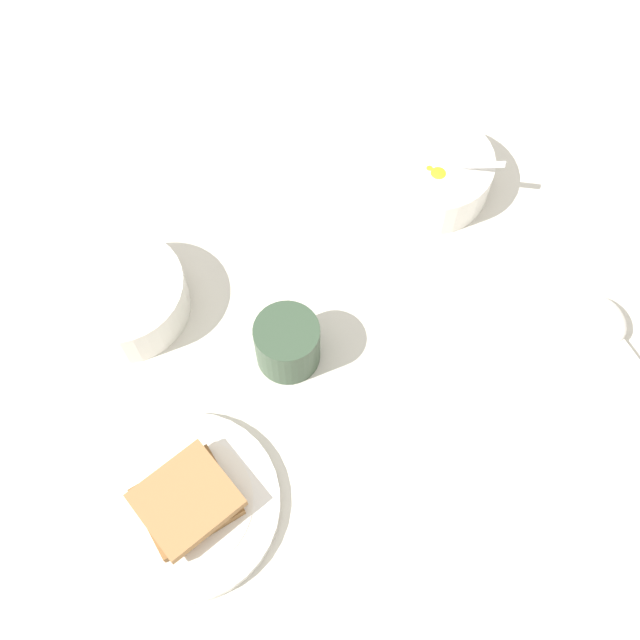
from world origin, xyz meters
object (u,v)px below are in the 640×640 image
object	(u,v)px
toast_plate	(186,504)
soup_spoon	(608,327)
toast_sandwich	(186,501)
egg_bowl	(430,172)
congee_bowl	(123,295)
drinking_cup	(287,343)

from	to	relation	value
toast_plate	soup_spoon	bearing A→B (deg)	82.44
toast_sandwich	soup_spoon	xyz separation A→B (m)	(0.06, 0.47, -0.01)
egg_bowl	toast_sandwich	xyz separation A→B (m)	(0.20, -0.42, 0.00)
toast_plate	congee_bowl	xyz separation A→B (m)	(-0.23, 0.04, 0.02)
toast_sandwich	drinking_cup	bearing A→B (deg)	119.55
soup_spoon	drinking_cup	xyz separation A→B (m)	(-0.15, -0.31, 0.02)
toast_plate	drinking_cup	xyz separation A→B (m)	(-0.09, 0.17, 0.03)
soup_spoon	congee_bowl	distance (m)	0.52
egg_bowl	soup_spoon	size ratio (longest dim) A/B	1.06
egg_bowl	congee_bowl	size ratio (longest dim) A/B	1.06
toast_plate	congee_bowl	size ratio (longest dim) A/B	1.34
drinking_cup	soup_spoon	bearing A→B (deg)	63.88
soup_spoon	toast_sandwich	bearing A→B (deg)	-97.20
toast_sandwich	soup_spoon	size ratio (longest dim) A/B	0.70
toast_plate	toast_sandwich	distance (m)	0.02
soup_spoon	congee_bowl	bearing A→B (deg)	-124.10
toast_sandwich	congee_bowl	size ratio (longest dim) A/B	0.70
toast_sandwich	congee_bowl	distance (m)	0.24
toast_sandwich	toast_plate	bearing A→B (deg)	-141.92
drinking_cup	toast_plate	bearing A→B (deg)	-61.74
soup_spoon	egg_bowl	bearing A→B (deg)	-168.52
egg_bowl	congee_bowl	xyz separation A→B (m)	(-0.03, -0.38, 0.00)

